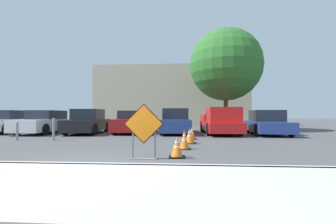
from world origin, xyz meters
name	(u,v)px	position (x,y,z in m)	size (l,w,h in m)	color
ground_plane	(148,132)	(0.00, 10.00, 0.00)	(96.00, 96.00, 0.00)	#4C4C4F
sidewalk_strip	(37,185)	(0.00, -1.33, 0.07)	(23.67, 2.66, 0.14)	beige
curb_lip	(76,166)	(0.00, 0.00, 0.07)	(23.67, 0.20, 0.14)	beige
road_closed_sign	(144,129)	(1.29, 1.18, 0.82)	(1.08, 0.20, 1.50)	black
traffic_cone_nearest	(177,147)	(2.17, 1.54, 0.28)	(0.45, 0.45, 0.58)	black
traffic_cone_second	(184,140)	(2.40, 3.00, 0.32)	(0.43, 0.43, 0.66)	black
traffic_cone_third	(190,136)	(2.63, 4.56, 0.30)	(0.53, 0.53, 0.63)	black
traffic_cone_fourth	(192,133)	(2.78, 6.14, 0.29)	(0.44, 0.44, 0.60)	black
parked_car_nearest	(9,122)	(-9.12, 9.23, 0.68)	(2.00, 4.45, 1.46)	silver
parked_car_second	(46,123)	(-6.38, 8.94, 0.68)	(1.90, 4.51, 1.45)	silver
parked_car_third	(88,122)	(-3.64, 8.95, 0.70)	(2.06, 4.19, 1.53)	black
parked_car_fourth	(133,123)	(-0.89, 9.58, 0.67)	(1.91, 4.23, 1.43)	maroon
parked_car_fifth	(175,122)	(1.85, 9.54, 0.71)	(1.97, 4.66, 1.57)	navy
pickup_truck	(220,122)	(4.60, 9.08, 0.72)	(2.07, 5.16, 1.60)	red
parked_car_sixth	(267,123)	(7.34, 8.98, 0.66)	(2.15, 4.29, 1.45)	navy
bollard_nearest	(54,129)	(-3.61, 5.16, 0.54)	(0.12, 0.12, 1.03)	gray
bollard_second	(17,130)	(-5.38, 5.16, 0.46)	(0.12, 0.12, 0.86)	gray
building_facade_backdrop	(171,97)	(1.01, 20.88, 3.23)	(16.54, 5.00, 6.46)	beige
street_tree_behind_lot	(226,65)	(5.60, 12.55, 4.97)	(5.47, 5.47, 7.71)	#513823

